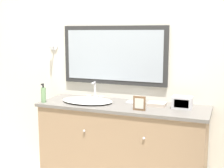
# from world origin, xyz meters

# --- Properties ---
(wall_back) EXTENTS (8.00, 0.18, 2.55)m
(wall_back) POSITION_xyz_m (-0.00, 0.59, 1.28)
(wall_back) COLOR silver
(wall_back) RESTS_ON ground_plane
(vanity_counter) EXTENTS (1.67, 0.55, 0.90)m
(vanity_counter) POSITION_xyz_m (0.00, 0.29, 0.45)
(vanity_counter) COLOR #937556
(vanity_counter) RESTS_ON ground_plane
(sink_basin) EXTENTS (0.53, 0.40, 0.19)m
(sink_basin) POSITION_xyz_m (-0.37, 0.27, 0.92)
(sink_basin) COLOR white
(sink_basin) RESTS_ON vanity_counter
(soap_bottle) EXTENTS (0.05, 0.05, 0.19)m
(soap_bottle) POSITION_xyz_m (-0.78, 0.11, 0.98)
(soap_bottle) COLOR #709966
(soap_bottle) RESTS_ON vanity_counter
(appliance_box) EXTENTS (0.18, 0.12, 0.11)m
(appliance_box) POSITION_xyz_m (0.57, 0.35, 0.95)
(appliance_box) COLOR #BCBCC1
(appliance_box) RESTS_ON vanity_counter
(picture_frame) EXTENTS (0.11, 0.01, 0.13)m
(picture_frame) POSITION_xyz_m (0.22, 0.13, 0.96)
(picture_frame) COLOR brown
(picture_frame) RESTS_ON vanity_counter
(hand_towel_near_sink) EXTENTS (0.17, 0.13, 0.03)m
(hand_towel_near_sink) POSITION_xyz_m (0.33, 0.37, 0.91)
(hand_towel_near_sink) COLOR #B7A899
(hand_towel_near_sink) RESTS_ON vanity_counter
(metal_tray) EXTENTS (0.18, 0.12, 0.01)m
(metal_tray) POSITION_xyz_m (0.09, 0.43, 0.90)
(metal_tray) COLOR silver
(metal_tray) RESTS_ON vanity_counter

